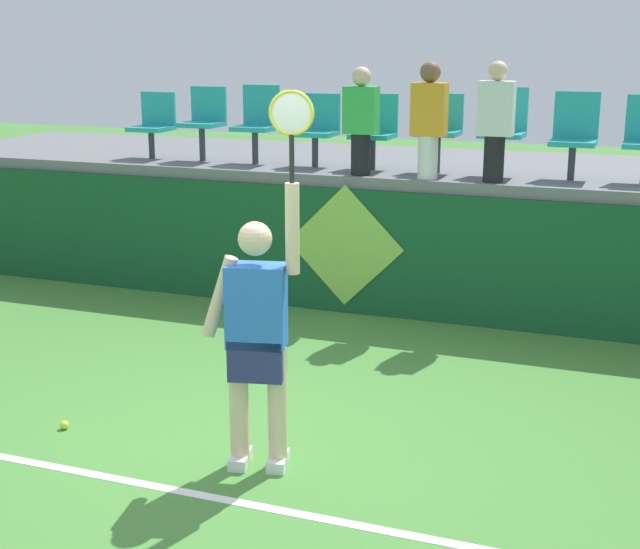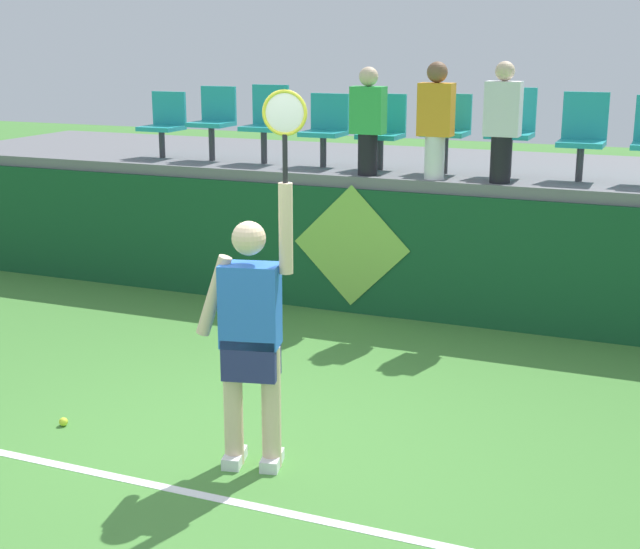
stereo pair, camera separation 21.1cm
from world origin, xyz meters
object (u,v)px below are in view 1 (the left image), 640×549
Objects in this scene: tennis_ball at (64,425)px; stadium_chair_3 at (317,127)px; stadium_chair_0 at (154,122)px; stadium_chair_6 at (503,126)px; spectator_0 at (429,118)px; water_bottle at (357,164)px; stadium_chair_1 at (204,119)px; stadium_chair_2 at (258,120)px; stadium_chair_7 at (574,133)px; spectator_2 at (361,119)px; stadium_chair_4 at (375,128)px; spectator_1 at (496,120)px; tennis_player at (258,332)px; stadium_chair_5 at (439,127)px.

tennis_ball is 4.61m from stadium_chair_3.
tennis_ball is 4.87m from stadium_chair_0.
spectator_0 is (-0.66, -0.47, 0.10)m from stadium_chair_6.
water_bottle is 2.10m from stadium_chair_1.
stadium_chair_2 is 2.13m from spectator_0.
stadium_chair_7 is 0.78× the size of spectator_2.
stadium_chair_4 is at bearing -179.90° from stadium_chair_6.
stadium_chair_3 is at bearing -179.85° from stadium_chair_7.
stadium_chair_4 is at bearing 0.08° from stadium_chair_1.
stadium_chair_3 reaches higher than tennis_ball.
stadium_chair_3 is 2.72m from stadium_chair_7.
spectator_1 is at bearing -6.53° from stadium_chair_0.
stadium_chair_2 is 1.37m from stadium_chair_4.
spectator_2 is (-1.37, -0.48, 0.07)m from stadium_chair_6.
tennis_player is 2.29× the size of spectator_2.
stadium_chair_1 is at bearing 103.13° from tennis_ball.
stadium_chair_2 is 2.74m from stadium_chair_6.
tennis_ball is 0.08× the size of stadium_chair_4.
stadium_chair_0 is 0.88× the size of stadium_chair_2.
spectator_1 reaches higher than stadium_chair_1.
tennis_ball is at bearing -122.87° from spectator_1.
spectator_1 is 1.37m from spectator_2.
stadium_chair_5 is 0.66m from stadium_chair_6.
stadium_chair_1 is at bearing -179.92° from stadium_chair_4.
stadium_chair_5 is 1.36m from stadium_chair_7.
tennis_ball is 4.71m from stadium_chair_1.
spectator_0 is at bearing 0.63° from spectator_2.
stadium_chair_7 is (3.44, 0.00, -0.01)m from stadium_chair_2.
stadium_chair_5 is 0.94× the size of stadium_chair_7.
stadium_chair_4 is at bearing -0.13° from stadium_chair_2.
stadium_chair_3 is at bearing 84.57° from tennis_ball.
stadium_chair_1 reaches higher than tennis_ball.
stadium_chair_7 is at bearing 0.29° from stadium_chair_6.
spectator_2 is at bearing -19.21° from stadium_chair_2.
spectator_1 reaches higher than stadium_chair_2.
stadium_chair_1 is 0.72× the size of spectator_1.
stadium_chair_3 reaches higher than stadium_chair_0.
stadium_chair_4 is (1.06, 4.21, 1.83)m from tennis_ball.
stadium_chair_0 is 3.45m from spectator_0.
stadium_chair_7 reaches higher than tennis_ball.
spectator_0 is at bearing 87.52° from tennis_player.
stadium_chair_1 is 0.72× the size of spectator_0.
stadium_chair_1 is at bearing 179.94° from stadium_chair_5.
stadium_chair_6 is at bearing -0.02° from stadium_chair_2.
stadium_chair_2 is at bearing 179.87° from stadium_chair_4.
stadium_chair_0 is at bearing 169.50° from water_bottle.
stadium_chair_0 is at bearing 172.22° from spectator_0.
spectator_2 is at bearing -13.06° from stadium_chair_1.
stadium_chair_3 is 0.99× the size of stadium_chair_4.
stadium_chair_1 is 1.05× the size of stadium_chair_4.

